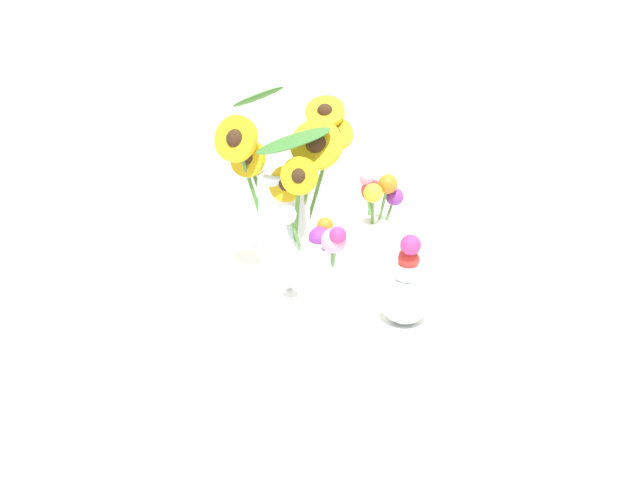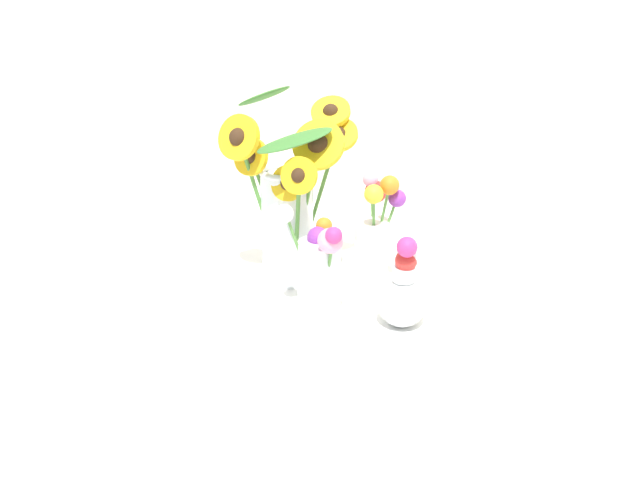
{
  "view_description": "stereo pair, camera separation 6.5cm",
  "coord_description": "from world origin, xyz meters",
  "px_view_note": "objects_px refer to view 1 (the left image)",
  "views": [
    {
      "loc": [
        0.37,
        -0.86,
        0.52
      ],
      "look_at": [
        0.0,
        0.02,
        0.13
      ],
      "focal_mm": 35.0,
      "sensor_mm": 36.0,
      "label": 1
    },
    {
      "loc": [
        0.43,
        -0.83,
        0.52
      ],
      "look_at": [
        0.0,
        0.02,
        0.13
      ],
      "focal_mm": 35.0,
      "sensor_mm": 36.0,
      "label": 2
    }
  ],
  "objects_px": {
    "vase_small_center": "(321,268)",
    "vase_bulb_right": "(406,288)",
    "serving_tray": "(320,305)",
    "mason_jar_sunflowers": "(286,204)",
    "vase_small_back": "(371,236)"
  },
  "relations": [
    {
      "from": "mason_jar_sunflowers",
      "to": "vase_small_center",
      "type": "relative_size",
      "value": 1.79
    },
    {
      "from": "serving_tray",
      "to": "vase_small_center",
      "type": "bearing_deg",
      "value": -64.82
    },
    {
      "from": "mason_jar_sunflowers",
      "to": "vase_bulb_right",
      "type": "bearing_deg",
      "value": -15.1
    },
    {
      "from": "vase_small_center",
      "to": "vase_bulb_right",
      "type": "relative_size",
      "value": 1.24
    },
    {
      "from": "vase_small_center",
      "to": "serving_tray",
      "type": "bearing_deg",
      "value": 115.18
    },
    {
      "from": "mason_jar_sunflowers",
      "to": "vase_small_back",
      "type": "xyz_separation_m",
      "value": [
        0.14,
        0.04,
        -0.05
      ]
    },
    {
      "from": "serving_tray",
      "to": "mason_jar_sunflowers",
      "type": "height_order",
      "value": "mason_jar_sunflowers"
    },
    {
      "from": "mason_jar_sunflowers",
      "to": "vase_small_back",
      "type": "relative_size",
      "value": 1.63
    },
    {
      "from": "vase_small_center",
      "to": "vase_bulb_right",
      "type": "xyz_separation_m",
      "value": [
        0.13,
        0.03,
        -0.02
      ]
    },
    {
      "from": "serving_tray",
      "to": "mason_jar_sunflowers",
      "type": "distance_m",
      "value": 0.18
    },
    {
      "from": "serving_tray",
      "to": "mason_jar_sunflowers",
      "type": "xyz_separation_m",
      "value": [
        -0.08,
        0.05,
        0.16
      ]
    },
    {
      "from": "mason_jar_sunflowers",
      "to": "vase_bulb_right",
      "type": "height_order",
      "value": "mason_jar_sunflowers"
    },
    {
      "from": "mason_jar_sunflowers",
      "to": "vase_bulb_right",
      "type": "relative_size",
      "value": 2.23
    },
    {
      "from": "vase_small_center",
      "to": "vase_small_back",
      "type": "xyz_separation_m",
      "value": [
        0.04,
        0.13,
        0.01
      ]
    },
    {
      "from": "serving_tray",
      "to": "vase_bulb_right",
      "type": "xyz_separation_m",
      "value": [
        0.15,
        -0.02,
        0.07
      ]
    }
  ]
}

